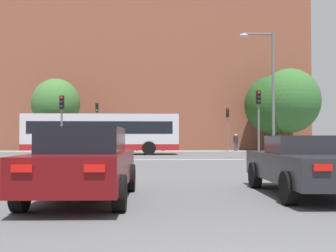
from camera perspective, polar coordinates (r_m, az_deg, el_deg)
name	(u,v)px	position (r m, az deg, el deg)	size (l,w,h in m)	color
stop_line_strip	(166,160)	(24.29, -0.28, -4.56)	(9.18, 0.30, 0.01)	silver
far_pavement	(159,151)	(39.09, -1.18, -3.43)	(70.20, 2.50, 0.01)	gray
brick_civic_building	(126,59)	(49.91, -5.76, 9.06)	(40.33, 12.48, 25.96)	brown
car_saloon_left	(84,163)	(8.75, -11.29, -4.93)	(1.99, 4.49, 1.48)	#600C0F
car_roadster_right	(308,165)	(9.86, 18.47, -5.00)	(2.03, 4.46, 1.32)	#232328
bus_crossing_lead	(102,133)	(31.86, -8.96, -0.95)	(11.41, 2.70, 3.00)	silver
traffic_light_near_right	(259,113)	(25.64, 12.18, 1.76)	(0.26, 0.31, 4.07)	slate
traffic_light_near_left	(62,116)	(25.96, -14.20, 1.33)	(0.26, 0.31, 3.79)	slate
traffic_light_far_right	(228,122)	(38.81, 8.09, 0.50)	(0.26, 0.31, 3.95)	slate
traffic_light_far_left	(97,119)	(38.90, -9.61, 0.93)	(0.26, 0.31, 4.42)	slate
street_lamp_junction	(268,81)	(25.17, 13.34, 5.89)	(2.05, 0.36, 7.44)	slate
pedestrian_waiting	(163,141)	(39.89, -0.68, -2.02)	(0.46, 0.40, 1.65)	black
pedestrian_walking_east	(137,141)	(39.47, -4.21, -1.97)	(0.26, 0.42, 1.69)	#333851
pedestrian_walking_west	(236,141)	(40.15, 9.19, -2.03)	(0.45, 0.33, 1.61)	#333851
tree_by_building	(289,101)	(41.77, 16.13, 3.31)	(5.82, 5.82, 7.84)	#4C3823
tree_kerbside	(56,104)	(39.58, -14.94, 2.91)	(4.34, 4.34, 6.62)	#4C3823
tree_distant	(272,105)	(42.06, 13.97, 2.77)	(5.39, 5.39, 7.26)	#4C3823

